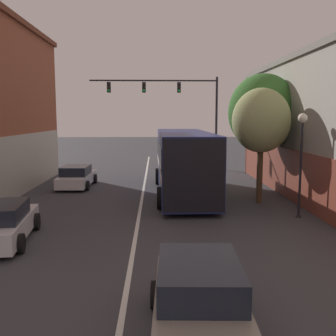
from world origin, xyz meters
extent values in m
cube|color=silver|center=(0.00, 16.55, 0.00)|extent=(0.14, 45.09, 0.01)
cube|color=#B7B2A3|center=(-6.55, 17.22, 1.60)|extent=(0.24, 19.34, 3.20)
cube|color=brown|center=(7.55, 13.40, 1.27)|extent=(0.24, 27.55, 2.54)
cube|color=navy|center=(2.19, 18.81, 1.79)|extent=(2.68, 10.56, 3.13)
cube|color=black|center=(2.19, 18.81, 2.35)|extent=(2.73, 10.35, 1.00)
cube|color=beige|center=(2.19, 18.81, 1.54)|extent=(2.72, 10.45, 0.31)
cube|color=black|center=(2.25, 13.57, 1.79)|extent=(2.52, 0.09, 3.00)
cylinder|color=black|center=(0.84, 22.06, 0.50)|extent=(0.31, 1.00, 1.00)
cylinder|color=black|center=(3.47, 22.09, 0.50)|extent=(0.31, 1.00, 1.00)
cylinder|color=black|center=(0.91, 15.53, 0.50)|extent=(0.31, 1.00, 1.00)
cylinder|color=black|center=(3.54, 15.56, 0.50)|extent=(0.31, 1.00, 1.00)
cube|color=slate|center=(1.52, 4.84, 0.52)|extent=(1.83, 4.32, 0.72)
cube|color=black|center=(1.53, 5.09, 1.16)|extent=(1.62, 2.27, 0.57)
cylinder|color=black|center=(0.71, 6.19, 0.30)|extent=(0.24, 0.60, 0.59)
cylinder|color=black|center=(2.43, 6.12, 0.30)|extent=(0.24, 0.60, 0.59)
cube|color=silver|center=(-4.44, 10.93, 0.49)|extent=(2.15, 4.30, 0.64)
cylinder|color=black|center=(-3.70, 12.30, 0.31)|extent=(0.29, 0.64, 0.62)
cylinder|color=black|center=(-3.42, 9.75, 0.31)|extent=(0.29, 0.64, 0.62)
cube|color=silver|center=(-3.99, 21.33, 0.45)|extent=(1.70, 4.11, 0.60)
cube|color=black|center=(-4.00, 21.12, 1.01)|extent=(1.53, 2.15, 0.52)
cylinder|color=black|center=(-4.81, 22.61, 0.29)|extent=(0.23, 0.58, 0.57)
cylinder|color=black|center=(-3.13, 22.57, 0.29)|extent=(0.23, 0.58, 0.57)
cylinder|color=black|center=(-4.86, 20.08, 0.29)|extent=(0.23, 0.58, 0.57)
cylinder|color=black|center=(-3.18, 20.04, 0.29)|extent=(0.23, 0.58, 0.57)
cylinder|color=black|center=(5.50, 29.09, 3.62)|extent=(0.18, 0.18, 7.23)
cylinder|color=black|center=(0.56, 29.09, 6.93)|extent=(9.88, 0.12, 0.12)
cube|color=black|center=(2.53, 29.09, 6.41)|extent=(0.28, 0.24, 0.80)
sphere|color=black|center=(2.53, 28.94, 6.66)|extent=(0.18, 0.18, 0.18)
sphere|color=black|center=(2.53, 28.94, 6.41)|extent=(0.18, 0.18, 0.18)
sphere|color=green|center=(2.53, 28.94, 6.17)|extent=(0.18, 0.18, 0.18)
cube|color=black|center=(-0.18, 29.09, 6.41)|extent=(0.28, 0.24, 0.80)
sphere|color=black|center=(-0.18, 28.94, 6.66)|extent=(0.18, 0.18, 0.18)
sphere|color=black|center=(-0.18, 28.94, 6.41)|extent=(0.18, 0.18, 0.18)
sphere|color=green|center=(-0.18, 28.94, 6.17)|extent=(0.18, 0.18, 0.18)
cube|color=black|center=(-2.90, 29.09, 6.41)|extent=(0.28, 0.24, 0.80)
sphere|color=black|center=(-2.90, 28.94, 6.66)|extent=(0.18, 0.18, 0.18)
sphere|color=black|center=(-2.90, 28.94, 6.41)|extent=(0.18, 0.18, 0.18)
sphere|color=green|center=(-2.90, 28.94, 6.17)|extent=(0.18, 0.18, 0.18)
cone|color=black|center=(6.63, 13.79, 0.10)|extent=(0.26, 0.26, 0.20)
cylinder|color=black|center=(6.63, 13.79, 1.98)|extent=(0.10, 0.10, 3.95)
sphere|color=#EFE5CC|center=(6.63, 13.79, 4.09)|extent=(0.39, 0.39, 0.39)
cylinder|color=#4C3823|center=(5.70, 16.60, 1.40)|extent=(0.28, 0.28, 2.80)
ellipsoid|color=#99A366|center=(5.70, 16.60, 3.97)|extent=(2.77, 2.49, 3.04)
cylinder|color=brown|center=(6.45, 19.07, 1.41)|extent=(0.17, 0.17, 2.81)
ellipsoid|color=#38702D|center=(6.45, 19.07, 4.39)|extent=(3.71, 3.34, 4.08)
camera|label=1|loc=(0.72, -1.93, 4.13)|focal=42.00mm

